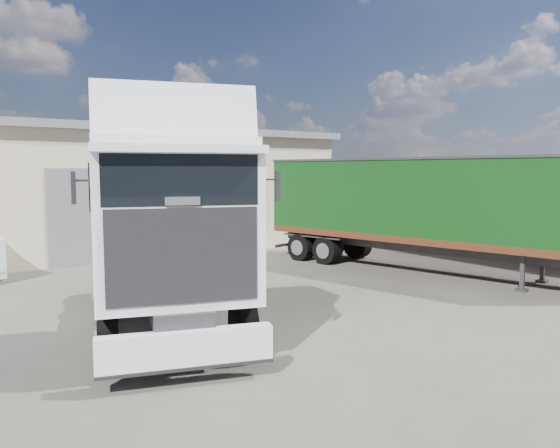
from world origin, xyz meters
TOP-DOWN VIEW (x-y plane):
  - ground at (0.00, 0.00)m, footprint 120.00×120.00m
  - brick_boundary_wall at (11.50, 6.00)m, footprint 0.35×26.00m
  - tractor_unit at (-3.69, -0.29)m, footprint 4.79×7.79m
  - box_trailer at (6.66, 2.37)m, footprint 5.09×12.14m

SIDE VIEW (x-z plane):
  - ground at x=0.00m, z-range 0.00..0.00m
  - brick_boundary_wall at x=11.50m, z-range 0.00..2.50m
  - tractor_unit at x=-3.69m, z-range -0.40..4.58m
  - box_trailer at x=6.66m, z-range 0.43..4.38m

